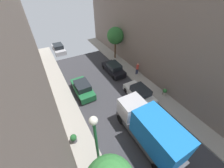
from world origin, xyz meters
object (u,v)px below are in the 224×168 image
parked_car_left_3 (83,88)px  lamp_post (96,143)px  street_tree_1 (115,36)px  delivery_truck (151,129)px  pedestrian (137,68)px  potted_plant_1 (74,138)px  parked_car_left_4 (59,49)px  parked_car_right_2 (114,69)px  potted_plant_0 (165,92)px  parked_car_right_1 (140,93)px

parked_car_left_3 → lamp_post: (-1.90, -8.83, 3.50)m
street_tree_1 → delivery_truck: bearing=-109.6°
parked_car_left_3 → delivery_truck: size_ratio=0.64×
delivery_truck → pedestrian: size_ratio=3.84×
potted_plant_1 → parked_car_left_3: bearing=63.1°
parked_car_left_3 → parked_car_left_4: (0.00, 12.65, 0.00)m
parked_car_left_4 → pedestrian: 15.08m
pedestrian → parked_car_right_2: bearing=143.3°
potted_plant_0 → parked_car_right_1: bearing=158.2°
parked_car_right_2 → delivery_truck: delivery_truck is taller
delivery_truck → lamp_post: 5.21m
parked_car_left_3 → parked_car_left_4: size_ratio=1.00×
parked_car_left_4 → street_tree_1: bearing=-42.0°
delivery_truck → potted_plant_1: 6.44m
parked_car_left_4 → parked_car_right_2: bearing=-63.2°
parked_car_left_4 → lamp_post: size_ratio=0.67×
potted_plant_1 → parked_car_right_2: bearing=42.6°
delivery_truck → pedestrian: delivery_truck is taller
delivery_truck → potted_plant_1: delivery_truck is taller
delivery_truck → potted_plant_0: size_ratio=7.63×
street_tree_1 → potted_plant_0: size_ratio=5.85×
delivery_truck → street_tree_1: bearing=70.4°
parked_car_left_4 → delivery_truck: bearing=-82.8°
parked_car_left_3 → parked_car_right_1: size_ratio=1.00×
parked_car_left_3 → delivery_truck: 9.15m
parked_car_left_4 → potted_plant_1: bearing=-98.9°
lamp_post → parked_car_right_2: bearing=55.9°
lamp_post → pedestrian: bearing=41.3°
parked_car_left_3 → parked_car_right_2: (5.40, 1.95, 0.00)m
parked_car_left_3 → potted_plant_0: parked_car_left_3 is taller
delivery_truck → parked_car_right_2: bearing=75.7°
potted_plant_1 → pedestrian: bearing=27.0°
pedestrian → potted_plant_1: pedestrian is taller
parked_car_right_2 → potted_plant_1: (-8.27, -7.60, -0.13)m
delivery_truck → potted_plant_0: (5.53, 3.48, -1.17)m
parked_car_right_1 → delivery_truck: delivery_truck is taller
parked_car_right_1 → parked_car_right_2: (0.00, 6.00, 0.00)m
lamp_post → delivery_truck: bearing=2.0°
delivery_truck → street_tree_1: 15.33m
potted_plant_1 → parked_car_right_1: bearing=11.0°
street_tree_1 → parked_car_left_3: bearing=-144.2°
parked_car_right_1 → potted_plant_0: bearing=-21.8°
pedestrian → lamp_post: 13.67m
potted_plant_1 → potted_plant_0: bearing=2.4°
pedestrian → potted_plant_0: pedestrian is taller
parked_car_left_3 → parked_car_right_1: 6.75m
pedestrian → parked_car_right_1: bearing=-124.0°
parked_car_left_3 → potted_plant_1: (-2.87, -5.66, -0.13)m
parked_car_right_2 → parked_car_left_3: bearing=-160.2°
parked_car_left_4 → potted_plant_1: (-2.87, -18.31, -0.13)m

